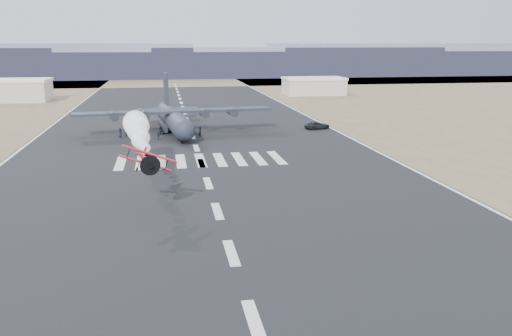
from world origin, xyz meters
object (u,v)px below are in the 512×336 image
object	(u,v)px
hangar_right	(314,86)
crew_h	(127,133)
aerobatic_biplane	(147,160)
crew_c	(159,135)
crew_b	(200,132)
transport_aircraft	(173,117)
crew_e	(120,133)
crew_g	(189,131)
hangar_left	(8,90)
crew_a	(184,133)
crew_d	(161,130)
crew_f	(143,132)
support_vehicle	(318,125)

from	to	relation	value
hangar_right	crew_h	size ratio (longest dim) A/B	12.52
aerobatic_biplane	crew_c	bearing A→B (deg)	83.88
crew_b	crew_c	size ratio (longest dim) A/B	1.17
hangar_right	transport_aircraft	size ratio (longest dim) A/B	0.53
crew_e	crew_g	bearing A→B (deg)	-123.30
hangar_left	crew_h	xyz separation A→B (m)	(39.67, -72.23, -2.59)
hangar_left	crew_h	bearing A→B (deg)	-61.23
crew_a	crew_g	world-z (taller)	crew_a
crew_a	crew_d	size ratio (longest dim) A/B	1.02
crew_d	crew_f	bearing A→B (deg)	71.62
hangar_right	aerobatic_biplane	distance (m)	135.23
transport_aircraft	crew_f	bearing A→B (deg)	-146.35
support_vehicle	crew_c	world-z (taller)	crew_c
hangar_right	crew_h	bearing A→B (deg)	-127.06
hangar_right	crew_b	bearing A→B (deg)	-119.62
hangar_right	support_vehicle	size ratio (longest dim) A/B	3.78
crew_h	crew_b	bearing A→B (deg)	0.22
crew_e	support_vehicle	bearing A→B (deg)	-118.11
hangar_left	aerobatic_biplane	xyz separation A→B (m)	(44.71, -119.26, 2.18)
hangar_left	hangar_right	bearing A→B (deg)	2.92
support_vehicle	crew_c	xyz separation A→B (m)	(-32.74, -7.29, 0.04)
aerobatic_biplane	transport_aircraft	bearing A→B (deg)	80.79
transport_aircraft	crew_a	world-z (taller)	transport_aircraft
hangar_right	support_vehicle	distance (m)	75.89
crew_f	crew_a	bearing A→B (deg)	-1.87
aerobatic_biplane	crew_c	xyz separation A→B (m)	(0.88, 43.71, -4.80)
hangar_left	crew_f	bearing A→B (deg)	-59.34
crew_g	crew_f	bearing A→B (deg)	42.96
support_vehicle	crew_f	world-z (taller)	crew_f
crew_a	crew_c	world-z (taller)	crew_a
aerobatic_biplane	crew_b	bearing A→B (deg)	74.17
crew_g	hangar_left	bearing A→B (deg)	-12.05
crew_b	crew_e	distance (m)	15.28
hangar_left	hangar_right	world-z (taller)	hangar_left
hangar_left	crew_c	xyz separation A→B (m)	(45.58, -75.55, -2.62)
aerobatic_biplane	crew_g	bearing A→B (deg)	76.97
crew_a	crew_c	xyz separation A→B (m)	(-4.82, -1.57, -0.15)
hangar_left	hangar_right	xyz separation A→B (m)	(98.00, 5.00, -0.40)
aerobatic_biplane	crew_f	xyz separation A→B (m)	(-2.13, 47.43, -4.75)
crew_b	crew_c	world-z (taller)	crew_b
crew_c	crew_d	world-z (taller)	crew_d
hangar_left	support_vehicle	xyz separation A→B (m)	(78.33, -68.26, -2.65)
support_vehicle	crew_e	xyz separation A→B (m)	(-39.99, -3.39, 0.13)
crew_h	aerobatic_biplane	bearing A→B (deg)	-79.68
crew_d	hangar_left	bearing A→B (deg)	-6.19
transport_aircraft	crew_e	xyz separation A→B (m)	(-10.26, -4.88, -2.02)
support_vehicle	crew_d	bearing A→B (deg)	74.73
transport_aircraft	crew_c	size ratio (longest dim) A/B	24.71
crew_a	crew_h	bearing A→B (deg)	-79.04
transport_aircraft	hangar_right	bearing A→B (deg)	49.07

